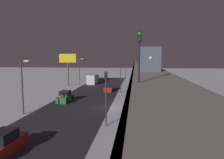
{
  "coord_description": "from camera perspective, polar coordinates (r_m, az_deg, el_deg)",
  "views": [
    {
      "loc": [
        -4.48,
        32.27,
        8.07
      ],
      "look_at": [
        1.15,
        -17.62,
        2.6
      ],
      "focal_mm": 33.39,
      "sensor_mm": 36.0,
      "label": 1
    }
  ],
  "objects": [
    {
      "name": "sedan_red_2",
      "position": [
        20.29,
        -27.54,
        -15.52
      ],
      "size": [
        1.8,
        4.77,
        1.97
      ],
      "color": "#A51E1E",
      "rests_on": "ground_plane"
    },
    {
      "name": "box_truck",
      "position": [
        63.51,
        -5.27,
        0.11
      ],
      "size": [
        2.4,
        7.4,
        2.8
      ],
      "color": "#B2B2B7",
      "rests_on": "ground_plane"
    },
    {
      "name": "subway_train",
      "position": [
        47.09,
        8.93,
        5.85
      ],
      "size": [
        2.94,
        36.87,
        3.4
      ],
      "color": "#4C5160",
      "rests_on": "elevated_railway"
    },
    {
      "name": "elevated_railway",
      "position": [
        32.45,
        9.8,
        1.14
      ],
      "size": [
        5.0,
        95.4,
        6.05
      ],
      "color": "gray",
      "rests_on": "ground_plane"
    },
    {
      "name": "street_lamp_far",
      "position": [
        59.42,
        -8.72,
        3.0
      ],
      "size": [
        1.35,
        0.44,
        7.65
      ],
      "color": "#38383D",
      "rests_on": "ground_plane"
    },
    {
      "name": "street_lamp_near",
      "position": [
        31.54,
        -23.08,
        -0.21
      ],
      "size": [
        1.35,
        0.44,
        7.65
      ],
      "color": "#38383D",
      "rests_on": "ground_plane"
    },
    {
      "name": "ground_plane",
      "position": [
        33.56,
        -1.44,
        -7.7
      ],
      "size": [
        240.0,
        240.0,
        0.0
      ],
      "primitive_type": "plane",
      "color": "silver"
    },
    {
      "name": "traffic_light_near",
      "position": [
        23.98,
        -1.67,
        -3.08
      ],
      "size": [
        0.32,
        0.44,
        6.4
      ],
      "color": "#2D2D2D",
      "rests_on": "ground_plane"
    },
    {
      "name": "rail_signal",
      "position": [
        16.39,
        7.46,
        8.64
      ],
      "size": [
        0.36,
        0.41,
        4.0
      ],
      "color": "black",
      "rests_on": "elevated_railway"
    },
    {
      "name": "sedan_green",
      "position": [
        38.93,
        -12.68,
        -4.72
      ],
      "size": [
        1.91,
        4.65,
        1.97
      ],
      "color": "#2D6038",
      "rests_on": "ground_plane"
    },
    {
      "name": "avenue_asphalt",
      "position": [
        34.57,
        -9.68,
        -7.37
      ],
      "size": [
        11.0,
        95.4,
        0.01
      ],
      "primitive_type": "cube",
      "color": "#28282D",
      "rests_on": "ground_plane"
    },
    {
      "name": "traffic_light_far",
      "position": [
        70.73,
        3.72,
        3.06
      ],
      "size": [
        0.32,
        0.44,
        6.4
      ],
      "color": "#2D2D2D",
      "rests_on": "ground_plane"
    },
    {
      "name": "sedan_red",
      "position": [
        49.51,
        -0.88,
        -2.23
      ],
      "size": [
        1.8,
        4.55,
        1.97
      ],
      "rotation": [
        0.0,
        0.0,
        3.14
      ],
      "color": "#A51E1E",
      "rests_on": "ground_plane"
    },
    {
      "name": "traffic_light_mid",
      "position": [
        47.26,
        2.36,
        1.51
      ],
      "size": [
        0.32,
        0.44,
        6.4
      ],
      "color": "#2D2D2D",
      "rests_on": "ground_plane"
    },
    {
      "name": "commercial_billboard",
      "position": [
        59.4,
        -12.02,
        4.88
      ],
      "size": [
        4.8,
        0.36,
        8.9
      ],
      "color": "#4C4C51",
      "rests_on": "ground_plane"
    }
  ]
}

